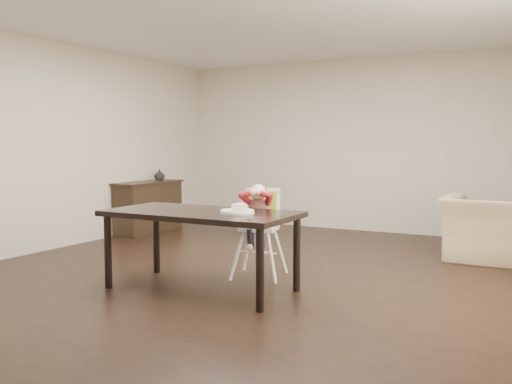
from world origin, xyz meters
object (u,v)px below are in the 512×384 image
(dining_table, at_px, (201,219))
(high_chair, at_px, (260,211))
(armchair, at_px, (498,218))
(sideboard, at_px, (149,207))

(dining_table, distance_m, high_chair, 0.77)
(high_chair, relative_size, armchair, 0.82)
(armchair, bearing_deg, dining_table, 49.69)
(dining_table, height_order, sideboard, sideboard)
(sideboard, bearing_deg, high_chair, -31.59)
(armchair, distance_m, sideboard, 4.99)
(armchair, bearing_deg, high_chair, 43.57)
(dining_table, xyz_separation_m, armchair, (2.34, 2.70, -0.16))
(dining_table, relative_size, armchair, 1.53)
(dining_table, height_order, armchair, armchair)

